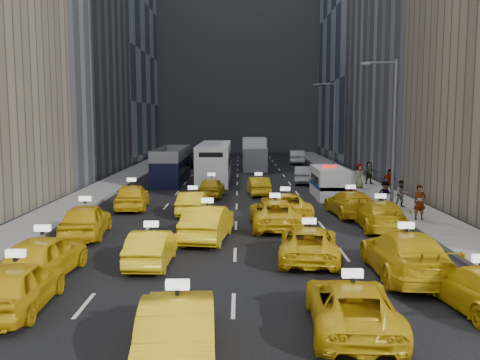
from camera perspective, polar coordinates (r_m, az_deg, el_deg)
The scene contains 42 objects.
ground at distance 20.35m, azimuth -0.58°, elevation -9.39°, with size 160.00×160.00×0.00m, color black.
sidewalk_west at distance 46.15m, azimuth -13.45°, elevation -0.41°, with size 3.00×90.00×0.15m, color gray.
sidewalk_east at distance 46.07m, azimuth 12.88°, elevation -0.41°, with size 3.00×90.00×0.15m, color gray.
curb_west at distance 45.84m, azimuth -11.68°, elevation -0.40°, with size 0.15×90.00×0.18m, color slate.
curb_east at distance 45.77m, azimuth 11.11°, elevation -0.39°, with size 0.15×90.00×0.18m, color slate.
building_west_far at distance 77.94m, azimuth -16.25°, elevation 17.80°, with size 16.00×22.00×42.00m, color #2D3847.
building_backdrop at distance 92.67m, azimuth -0.18°, elevation 15.61°, with size 30.00×12.00×40.00m, color slate.
streetlight_near at distance 32.82m, azimuth 15.92°, elevation 5.19°, with size 2.15×0.22×9.00m.
streetlight_far at distance 52.34m, azimuth 9.89°, elevation 5.81°, with size 2.15×0.22×9.00m.
taxi_0 at distance 17.17m, azimuth -22.67°, elevation -10.38°, with size 1.77×4.40×1.50m, color gold.
taxi_1 at distance 13.01m, azimuth -6.61°, elevation -15.25°, with size 1.66×4.77×1.57m, color gold.
taxi_2 at distance 14.87m, azimuth 11.82°, elevation -12.99°, with size 2.21×4.79×1.33m, color gold.
taxi_3 at distance 17.42m, azimuth 24.25°, elevation -10.47°, with size 1.88×4.63×1.34m, color gold.
taxi_4 at distance 20.19m, azimuth -20.21°, elevation -7.63°, with size 1.86×4.61×1.57m, color gold.
taxi_5 at distance 20.91m, azimuth -9.40°, elevation -7.09°, with size 1.46×4.17×1.38m, color gold.
taxi_6 at distance 21.48m, azimuth 7.35°, elevation -6.71°, with size 2.25×4.89×1.36m, color gold.
taxi_7 at distance 20.00m, azimuth 17.20°, elevation -7.56°, with size 2.30×5.65×1.64m, color gold.
taxi_8 at distance 26.36m, azimuth -16.12°, elevation -4.13°, with size 1.91×4.74×1.62m, color gold.
taxi_9 at distance 24.72m, azimuth -3.48°, elevation -4.56°, with size 1.73×4.97×1.64m, color gold.
taxi_10 at distance 27.43m, azimuth 3.74°, elevation -3.62°, with size 2.44×5.29×1.47m, color gold.
taxi_11 at distance 27.94m, azimuth 14.70°, elevation -3.62°, with size 2.08×5.13×1.49m, color gold.
taxi_12 at distance 33.57m, azimuth -11.45°, elevation -1.71°, with size 1.91×4.74×1.62m, color gold.
taxi_13 at distance 31.27m, azimuth -5.04°, elevation -2.45°, with size 1.44×4.14×1.36m, color gold.
taxi_14 at distance 30.32m, azimuth 4.83°, elevation -2.69°, with size 2.36×5.11×1.42m, color gold.
taxi_15 at distance 31.32m, azimuth 11.68°, elevation -2.45°, with size 2.06×5.06×1.47m, color gold.
taxi_16 at distance 37.99m, azimuth -3.06°, elevation -0.78°, with size 1.66×4.12×1.40m, color gold.
taxi_17 at distance 38.97m, azimuth 1.98°, elevation -0.64°, with size 1.40×4.03×1.33m, color gold.
nypd_van at distance 38.28m, azimuth 9.46°, elevation -0.30°, with size 2.66×5.54×2.29m.
double_decker at distance 46.85m, azimuth -7.29°, elevation 1.53°, with size 3.70×10.44×2.97m.
city_bus at distance 48.16m, azimuth -2.71°, elevation 1.94°, with size 4.00×13.08×3.33m.
box_truck at distance 58.35m, azimuth 1.54°, elevation 2.80°, with size 3.41×7.68×3.40m.
misc_car_0 at distance 46.26m, azimuth 6.83°, elevation 0.57°, with size 1.56×4.48×1.48m, color #96999D.
misc_car_1 at distance 61.70m, azimuth -5.60°, elevation 2.13°, with size 2.52×5.46×1.52m, color black.
misc_car_2 at distance 67.61m, azimuth 1.72°, elevation 2.51°, with size 1.97×4.85×1.41m, color gray.
misc_car_3 at distance 64.49m, azimuth -3.04°, elevation 2.38°, with size 1.87×4.65×1.58m, color black.
misc_car_4 at distance 65.58m, azimuth 6.08°, elevation 2.45°, with size 1.74×4.99×1.64m, color #B7BABF.
pedestrian_0 at distance 30.34m, azimuth 18.63°, elevation -2.27°, with size 0.69×0.45×1.89m, color gray.
pedestrian_1 at distance 34.29m, azimuth 16.87°, elevation -1.41°, with size 0.80×0.44×1.65m, color gray.
pedestrian_2 at distance 34.53m, azimuth 15.20°, elevation -1.41°, with size 0.98×0.41×1.52m, color gray.
pedestrian_3 at distance 40.05m, azimuth 15.62°, elevation -0.14°, with size 1.05×0.48×1.79m, color gray.
pedestrian_4 at distance 42.78m, azimuth 12.61°, elevation 0.44°, with size 0.93×0.51×1.90m, color gray.
pedestrian_5 at distance 45.55m, azimuth 13.61°, elevation 0.75°, with size 1.71×0.49×1.84m, color gray.
Camera 1 is at (0.18, -19.55, 5.64)m, focal length 40.00 mm.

